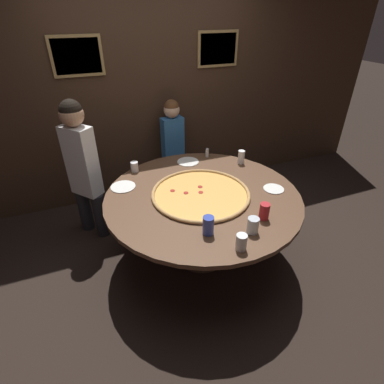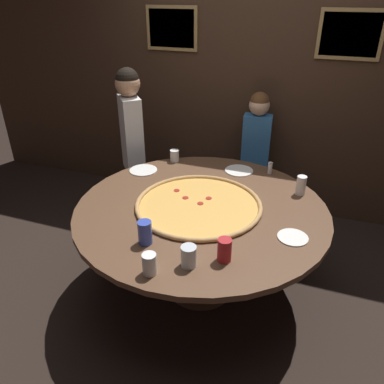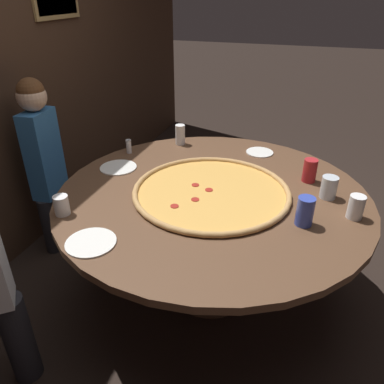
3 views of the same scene
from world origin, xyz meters
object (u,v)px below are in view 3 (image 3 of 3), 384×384
dining_table (212,208)px  condiment_shaker (129,146)px  white_plate_left_side (118,167)px  drink_cup_beside_pizza (356,207)px  giant_pizza (211,191)px  white_plate_near_front (260,152)px  white_plate_right_side (91,242)px  drink_cup_far_left (305,211)px  drink_cup_centre_back (329,187)px  drink_cup_near_left (310,170)px  drink_cup_near_right (62,205)px  drink_cup_by_shaker (180,135)px  diner_side_left (44,158)px

dining_table → condiment_shaker: 0.81m
white_plate_left_side → drink_cup_beside_pizza: bearing=-95.9°
drink_cup_beside_pizza → giant_pizza: bearing=88.8°
drink_cup_beside_pizza → white_plate_near_front: bearing=40.9°
white_plate_right_side → drink_cup_far_left: bearing=-62.7°
drink_cup_centre_back → condiment_shaker: size_ratio=1.29×
white_plate_right_side → white_plate_near_front: bearing=-23.2°
drink_cup_near_left → white_plate_near_front: drink_cup_near_left is taller
drink_cup_near_left → drink_cup_near_right: bearing=123.7°
drink_cup_by_shaker → drink_cup_centre_back: size_ratio=1.16×
dining_table → drink_cup_beside_pizza: 0.78m
white_plate_right_side → diner_side_left: bearing=47.7°
drink_cup_far_left → dining_table: bearing=70.8°
drink_cup_near_left → diner_side_left: diner_side_left is taller
drink_cup_beside_pizza → drink_cup_centre_back: drink_cup_centre_back is taller
drink_cup_near_left → white_plate_left_side: size_ratio=0.60×
white_plate_near_front → condiment_shaker: size_ratio=1.95×
drink_cup_beside_pizza → white_plate_left_side: size_ratio=0.53×
giant_pizza → drink_cup_beside_pizza: bearing=-91.2°
dining_table → drink_cup_by_shaker: drink_cup_by_shaker is taller
drink_cup_near_right → dining_table: bearing=-54.4°
drink_cup_by_shaker → condiment_shaker: drink_cup_by_shaker is taller
drink_cup_near_right → drink_cup_near_left: bearing=-56.3°
drink_cup_near_right → diner_side_left: 0.85m
dining_table → condiment_shaker: bearing=63.1°
condiment_shaker → drink_cup_centre_back: bearing=-99.4°
giant_pizza → drink_cup_by_shaker: (0.65, 0.42, 0.06)m
drink_cup_near_left → drink_cup_far_left: drink_cup_far_left is taller
drink_cup_near_left → drink_cup_by_shaker: bearing=71.0°
giant_pizza → condiment_shaker: size_ratio=9.20×
drink_cup_far_left → diner_side_left: (0.31, 1.77, -0.10)m
white_plate_left_side → condiment_shaker: bearing=10.8°
drink_cup_beside_pizza → white_plate_near_front: size_ratio=0.65×
drink_cup_beside_pizza → diner_side_left: diner_side_left is taller
white_plate_left_side → dining_table: bearing=-99.5°
dining_table → white_plate_right_side: bearing=148.8°
drink_cup_far_left → diner_side_left: bearing=80.0°
white_plate_right_side → white_plate_near_front: size_ratio=1.23×
drink_cup_near_left → diner_side_left: bearing=95.7°
drink_cup_centre_back → drink_cup_beside_pizza: bearing=-142.8°
drink_cup_far_left → drink_cup_near_left: bearing=0.4°
drink_cup_beside_pizza → white_plate_left_side: 1.42m
white_plate_near_front → white_plate_left_side: 0.98m
giant_pizza → white_plate_left_side: bearing=78.8°
drink_cup_by_shaker → condiment_shaker: size_ratio=1.50×
drink_cup_near_right → condiment_shaker: bearing=2.9°
drink_cup_by_shaker → condiment_shaker: (-0.27, 0.28, -0.02)m
white_plate_right_side → white_plate_left_side: bearing=19.4°
dining_table → giant_pizza: size_ratio=1.98×
drink_cup_near_right → diner_side_left: size_ratio=0.08×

